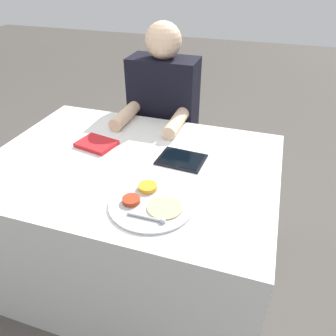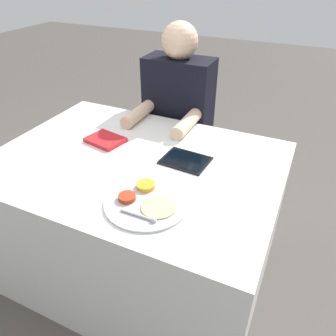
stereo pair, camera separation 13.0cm
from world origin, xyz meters
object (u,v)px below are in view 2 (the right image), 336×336
(tablet_device, at_px, (185,160))
(person_diner, at_px, (178,133))
(red_notebook, at_px, (105,140))
(thali_tray, at_px, (147,201))

(tablet_device, bearing_deg, person_diner, 116.73)
(red_notebook, bearing_deg, thali_tray, -39.28)
(red_notebook, height_order, person_diner, person_diner)
(red_notebook, xyz_separation_m, person_diner, (0.17, 0.51, -0.16))
(person_diner, bearing_deg, red_notebook, -108.04)
(red_notebook, xyz_separation_m, tablet_device, (0.43, -0.00, -0.00))
(thali_tray, bearing_deg, person_diner, 105.72)
(thali_tray, height_order, red_notebook, thali_tray)
(tablet_device, relative_size, person_diner, 0.18)
(thali_tray, height_order, tablet_device, thali_tray)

